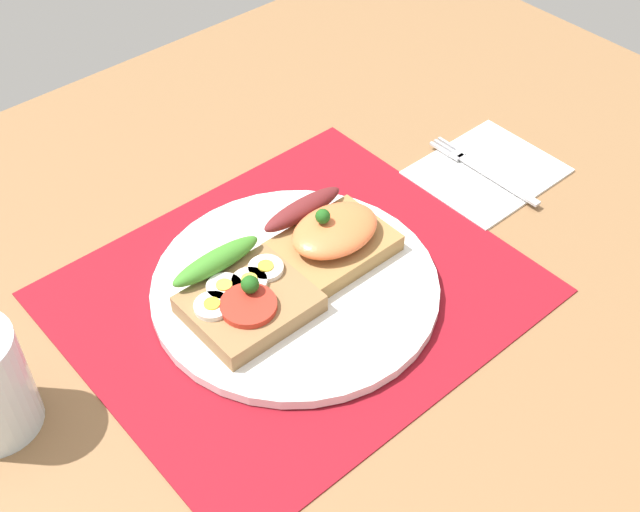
# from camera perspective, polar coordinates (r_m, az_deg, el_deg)

# --- Properties ---
(ground_plane) EXTENTS (1.20, 0.90, 0.03)m
(ground_plane) POSITION_cam_1_polar(r_m,az_deg,el_deg) (0.77, -1.68, -3.37)
(ground_plane) COLOR brown
(placemat) EXTENTS (0.39, 0.34, 0.00)m
(placemat) POSITION_cam_1_polar(r_m,az_deg,el_deg) (0.76, -1.70, -2.49)
(placemat) COLOR maroon
(placemat) RESTS_ON ground_plane
(plate) EXTENTS (0.26, 0.26, 0.01)m
(plate) POSITION_cam_1_polar(r_m,az_deg,el_deg) (0.76, -1.71, -2.14)
(plate) COLOR white
(plate) RESTS_ON placemat
(sandwich_egg_tomato) EXTENTS (0.10, 0.10, 0.04)m
(sandwich_egg_tomato) POSITION_cam_1_polar(r_m,az_deg,el_deg) (0.72, -5.23, -2.80)
(sandwich_egg_tomato) COLOR olive
(sandwich_egg_tomato) RESTS_ON plate
(sandwich_salmon) EXTENTS (0.11, 0.10, 0.05)m
(sandwich_salmon) POSITION_cam_1_polar(r_m,az_deg,el_deg) (0.77, 0.71, 1.43)
(sandwich_salmon) COLOR #9C7541
(sandwich_salmon) RESTS_ON plate
(napkin) EXTENTS (0.15, 0.12, 0.01)m
(napkin) POSITION_cam_1_polar(r_m,az_deg,el_deg) (0.91, 11.36, 5.83)
(napkin) COLOR white
(napkin) RESTS_ON ground_plane
(fork) EXTENTS (0.02, 0.14, 0.00)m
(fork) POSITION_cam_1_polar(r_m,az_deg,el_deg) (0.90, 10.99, 5.91)
(fork) COLOR #B7B7BC
(fork) RESTS_ON napkin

